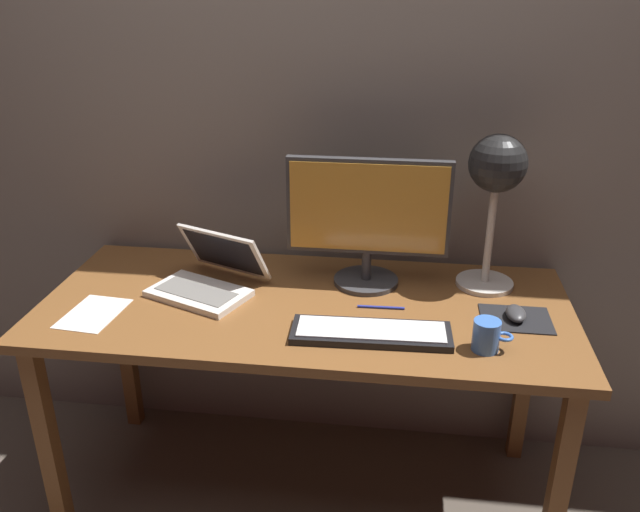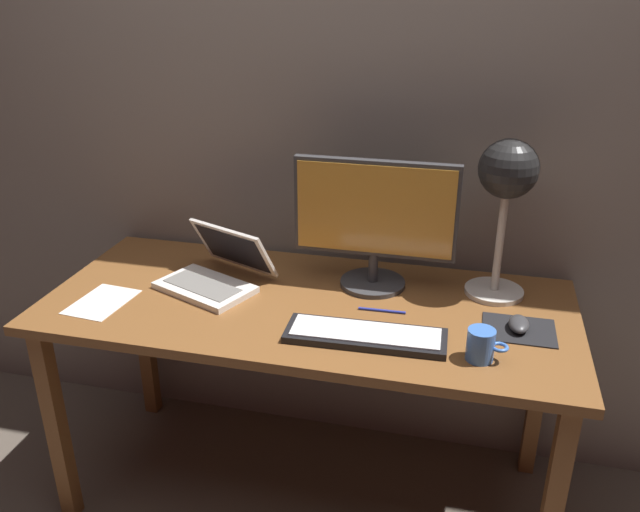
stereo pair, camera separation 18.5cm
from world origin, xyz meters
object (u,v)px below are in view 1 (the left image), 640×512
(desk_lamp, at_px, (496,176))
(pen, at_px, (381,307))
(monitor, at_px, (368,216))
(keyboard_main, at_px, (371,332))
(coffee_mug, at_px, (487,336))
(laptop, at_px, (211,273))
(mouse, at_px, (516,313))

(desk_lamp, relative_size, pen, 3.49)
(monitor, xyz_separation_m, desk_lamp, (0.38, 0.03, 0.13))
(keyboard_main, relative_size, pen, 3.18)
(keyboard_main, xyz_separation_m, coffee_mug, (0.31, -0.03, 0.03))
(monitor, height_order, pen, monitor)
(laptop, bearing_deg, mouse, -5.18)
(monitor, distance_m, pen, 0.29)
(desk_lamp, bearing_deg, coffee_mug, -95.05)
(pen, bearing_deg, desk_lamp, 32.04)
(keyboard_main, xyz_separation_m, laptop, (-0.52, 0.23, 0.04))
(monitor, relative_size, laptop, 1.33)
(keyboard_main, distance_m, coffee_mug, 0.31)
(monitor, relative_size, keyboard_main, 1.13)
(keyboard_main, xyz_separation_m, desk_lamp, (0.34, 0.37, 0.35))
(coffee_mug, bearing_deg, laptop, 162.39)
(desk_lamp, height_order, mouse, desk_lamp)
(desk_lamp, xyz_separation_m, pen, (-0.32, -0.20, -0.36))
(laptop, bearing_deg, keyboard_main, -24.17)
(keyboard_main, distance_m, mouse, 0.43)
(pen, bearing_deg, coffee_mug, -34.13)
(coffee_mug, bearing_deg, pen, 145.87)
(mouse, distance_m, coffee_mug, 0.21)
(monitor, height_order, laptop, monitor)
(laptop, distance_m, desk_lamp, 0.92)
(desk_lamp, bearing_deg, pen, -147.96)
(monitor, height_order, keyboard_main, monitor)
(mouse, relative_size, pen, 0.69)
(desk_lamp, xyz_separation_m, coffee_mug, (-0.03, -0.39, -0.32))
(desk_lamp, bearing_deg, laptop, -171.20)
(pen, bearing_deg, monitor, 108.61)
(laptop, height_order, mouse, laptop)
(mouse, bearing_deg, coffee_mug, -119.72)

